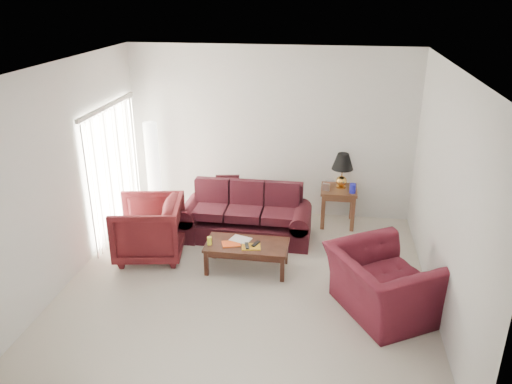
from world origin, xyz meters
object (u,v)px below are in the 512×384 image
floor_lamp (153,168)px  coffee_table (247,256)px  armchair_left (149,229)px  armchair_right (383,284)px  sofa (245,213)px  end_table (338,206)px

floor_lamp → coffee_table: bearing=-41.4°
floor_lamp → armchair_left: floor_lamp is taller
armchair_right → sofa: bearing=18.9°
floor_lamp → armchair_left: size_ratio=1.69×
armchair_left → coffee_table: (1.55, -0.17, -0.25)m
sofa → end_table: sofa is taller
end_table → coffee_table: end_table is taller
end_table → floor_lamp: 3.37m
armchair_right → coffee_table: armchair_right is taller
sofa → floor_lamp: size_ratio=1.24×
end_table → armchair_right: (0.56, -2.52, 0.08)m
sofa → floor_lamp: bearing=153.1°
end_table → coffee_table: size_ratio=0.56×
floor_lamp → coffee_table: 2.77m
armchair_right → floor_lamp: bearing=26.1°
floor_lamp → coffee_table: (2.02, -1.78, -0.65)m
end_table → floor_lamp: (-3.33, 0.02, 0.52)m
end_table → armchair_left: size_ratio=0.66×
coffee_table → sofa: bearing=113.3°
coffee_table → floor_lamp: bearing=150.7°
end_table → armchair_right: bearing=-77.4°
floor_lamp → coffee_table: floor_lamp is taller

